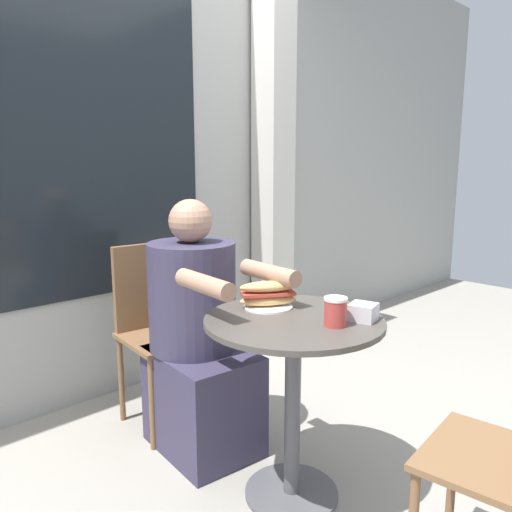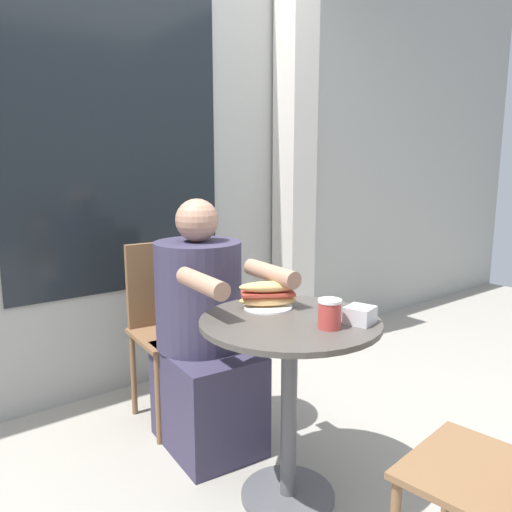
% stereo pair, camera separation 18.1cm
% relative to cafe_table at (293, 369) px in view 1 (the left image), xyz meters
% --- Properties ---
extents(ground_plane, '(8.00, 8.00, 0.00)m').
position_rel_cafe_table_xyz_m(ground_plane, '(0.00, 0.00, -0.51)').
color(ground_plane, gray).
extents(storefront_wall, '(8.00, 0.09, 2.80)m').
position_rel_cafe_table_xyz_m(storefront_wall, '(-0.00, 1.32, 0.89)').
color(storefront_wall, '#9E9E99').
rests_on(storefront_wall, ground_plane).
extents(lattice_pillar, '(0.20, 0.20, 2.40)m').
position_rel_cafe_table_xyz_m(lattice_pillar, '(1.06, 1.16, 0.69)').
color(lattice_pillar, beige).
rests_on(lattice_pillar, ground_plane).
extents(cafe_table, '(0.65, 0.65, 0.71)m').
position_rel_cafe_table_xyz_m(cafe_table, '(0.00, 0.00, 0.00)').
color(cafe_table, '#47423D').
rests_on(cafe_table, ground_plane).
extents(diner_chair, '(0.41, 0.41, 0.87)m').
position_rel_cafe_table_xyz_m(diner_chair, '(-0.03, 0.88, 0.01)').
color(diner_chair, brown).
rests_on(diner_chair, ground_plane).
extents(seated_diner, '(0.43, 0.70, 1.11)m').
position_rel_cafe_table_xyz_m(seated_diner, '(-0.04, 0.52, -0.04)').
color(seated_diner, '#38334C').
rests_on(seated_diner, ground_plane).
extents(sandwich_on_plate, '(0.23, 0.19, 0.10)m').
position_rel_cafe_table_xyz_m(sandwich_on_plate, '(0.03, 0.16, 0.24)').
color(sandwich_on_plate, white).
rests_on(sandwich_on_plate, cafe_table).
extents(drink_cup, '(0.08, 0.08, 0.10)m').
position_rel_cafe_table_xyz_m(drink_cup, '(0.04, -0.16, 0.24)').
color(drink_cup, '#B73D38').
rests_on(drink_cup, cafe_table).
extents(napkin_box, '(0.11, 0.11, 0.06)m').
position_rel_cafe_table_xyz_m(napkin_box, '(0.16, -0.19, 0.22)').
color(napkin_box, silver).
rests_on(napkin_box, cafe_table).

